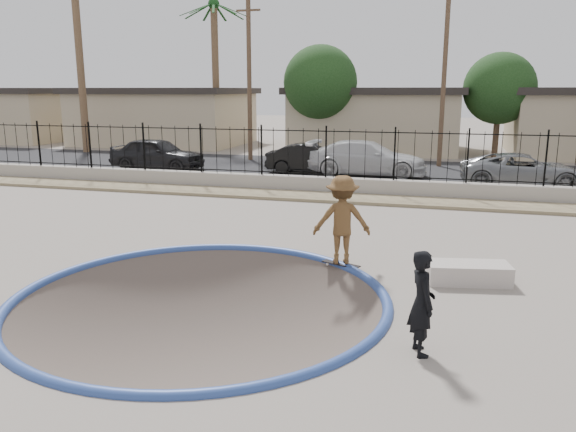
% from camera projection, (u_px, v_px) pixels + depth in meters
% --- Properties ---
extents(ground, '(120.00, 120.00, 2.20)m').
position_uv_depth(ground, '(333.00, 212.00, 22.86)').
color(ground, '#70675D').
rests_on(ground, ground).
extents(bowl_pit, '(6.84, 6.84, 1.80)m').
position_uv_depth(bowl_pit, '(201.00, 299.00, 10.40)').
color(bowl_pit, '#53463F').
rests_on(bowl_pit, ground).
extents(coping_ring, '(7.04, 7.04, 0.20)m').
position_uv_depth(coping_ring, '(201.00, 299.00, 10.40)').
color(coping_ring, '#2A448A').
rests_on(coping_ring, ground).
extents(rock_strip, '(42.00, 1.60, 0.11)m').
position_uv_depth(rock_strip, '(319.00, 197.00, 19.97)').
color(rock_strip, tan).
rests_on(rock_strip, ground).
extents(retaining_wall, '(42.00, 0.45, 0.60)m').
position_uv_depth(retaining_wall, '(325.00, 185.00, 20.95)').
color(retaining_wall, '#9E968B').
rests_on(retaining_wall, ground).
extents(fence, '(40.00, 0.04, 1.80)m').
position_uv_depth(fence, '(326.00, 153.00, 20.69)').
color(fence, black).
rests_on(fence, retaining_wall).
extents(street, '(90.00, 8.00, 0.04)m').
position_uv_depth(street, '(353.00, 169.00, 27.31)').
color(street, black).
rests_on(street, ground).
extents(house_west_far, '(10.60, 8.60, 3.90)m').
position_uv_depth(house_west_far, '(12.00, 114.00, 43.10)').
color(house_west_far, tan).
rests_on(house_west_far, ground).
extents(house_west, '(11.60, 8.60, 3.90)m').
position_uv_depth(house_west, '(165.00, 116.00, 39.72)').
color(house_west, tan).
rests_on(house_west, ground).
extents(house_center, '(10.60, 8.60, 3.90)m').
position_uv_depth(house_center, '(377.00, 119.00, 35.81)').
color(house_center, tan).
rests_on(house_center, ground).
extents(palm_left, '(2.30, 2.30, 11.30)m').
position_uv_depth(palm_left, '(76.00, 17.00, 32.81)').
color(palm_left, brown).
rests_on(palm_left, ground).
extents(palm_mid, '(2.30, 2.30, 9.30)m').
position_uv_depth(palm_mid, '(215.00, 42.00, 35.03)').
color(palm_mid, brown).
rests_on(palm_mid, ground).
extents(utility_pole_left, '(1.70, 0.24, 9.00)m').
position_uv_depth(utility_pole_left, '(249.00, 72.00, 29.72)').
color(utility_pole_left, '#473323').
rests_on(utility_pole_left, ground).
extents(utility_pole_mid, '(1.70, 0.24, 9.50)m').
position_uv_depth(utility_pole_mid, '(445.00, 65.00, 27.07)').
color(utility_pole_mid, '#473323').
rests_on(utility_pole_mid, ground).
extents(street_tree_left, '(4.32, 4.32, 6.36)m').
position_uv_depth(street_tree_left, '(320.00, 83.00, 32.82)').
color(street_tree_left, '#473323').
rests_on(street_tree_left, ground).
extents(street_tree_mid, '(3.96, 3.96, 5.83)m').
position_uv_depth(street_tree_mid, '(500.00, 89.00, 31.23)').
color(street_tree_mid, '#473323').
rests_on(street_tree_mid, ground).
extents(skater, '(1.37, 0.99, 1.91)m').
position_uv_depth(skater, '(342.00, 224.00, 12.07)').
color(skater, brown).
rests_on(skater, ground).
extents(skateboard, '(0.90, 0.53, 0.08)m').
position_uv_depth(skateboard, '(341.00, 264.00, 12.27)').
color(skateboard, black).
rests_on(skateboard, ground).
extents(videographer, '(0.55, 0.67, 1.57)m').
position_uv_depth(videographer, '(422.00, 303.00, 8.09)').
color(videographer, black).
rests_on(videographer, ground).
extents(concrete_ledge, '(1.70, 0.98, 0.40)m').
position_uv_depth(concrete_ledge, '(468.00, 273.00, 11.23)').
color(concrete_ledge, '#B3A79E').
rests_on(concrete_ledge, ground).
extents(car_a, '(4.57, 1.98, 1.53)m').
position_uv_depth(car_a, '(157.00, 154.00, 26.69)').
color(car_a, black).
rests_on(car_a, street).
extents(car_b, '(4.09, 1.73, 1.31)m').
position_uv_depth(car_b, '(310.00, 159.00, 25.73)').
color(car_b, black).
rests_on(car_b, street).
extents(car_c, '(5.31, 2.24, 1.53)m').
position_uv_depth(car_c, '(367.00, 158.00, 25.02)').
color(car_c, silver).
rests_on(car_c, street).
extents(car_d, '(4.87, 2.50, 1.31)m').
position_uv_depth(car_d, '(523.00, 170.00, 22.05)').
color(car_d, gray).
rests_on(car_d, street).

